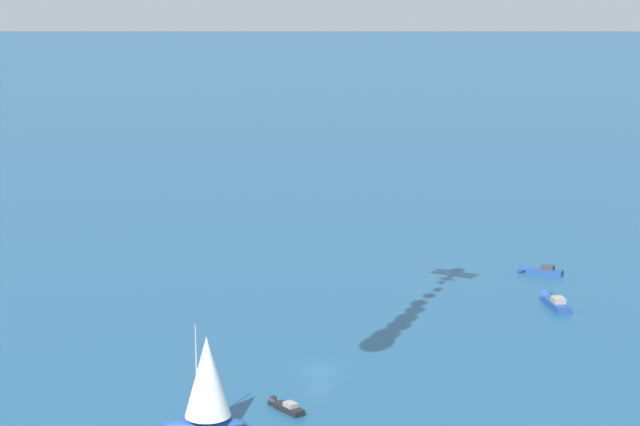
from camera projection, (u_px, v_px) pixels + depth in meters
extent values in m
plane|color=#1E517A|center=(320.00, 370.00, 138.36)|extent=(2000.00, 2000.00, 0.00)
ellipsoid|color=#23478C|center=(204.00, 424.00, 120.24)|extent=(8.57, 6.71, 1.21)
cylinder|color=#B2B2B7|center=(196.00, 372.00, 119.11)|extent=(0.14, 0.14, 9.93)
cone|color=white|center=(207.00, 376.00, 119.26)|extent=(6.57, 6.57, 8.44)
cube|color=#23478C|center=(545.00, 272.00, 182.68)|extent=(5.66, 2.26, 0.88)
cone|color=#23478C|center=(524.00, 270.00, 184.09)|extent=(1.57, 1.89, 1.77)
cube|color=#38383D|center=(548.00, 267.00, 182.35)|extent=(2.05, 1.58, 0.66)
cube|color=#23478C|center=(557.00, 305.00, 164.07)|extent=(5.41, 6.10, 0.99)
cone|color=#23478C|center=(548.00, 298.00, 167.76)|extent=(2.54, 2.48, 1.99)
cube|color=gray|center=(558.00, 300.00, 163.44)|extent=(2.60, 2.69, 0.75)
cube|color=black|center=(289.00, 409.00, 125.08)|extent=(4.25, 2.70, 0.65)
cone|color=black|center=(275.00, 402.00, 126.99)|extent=(1.44, 1.59, 1.30)
cube|color=gray|center=(291.00, 405.00, 124.73)|extent=(1.70, 1.49, 0.49)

